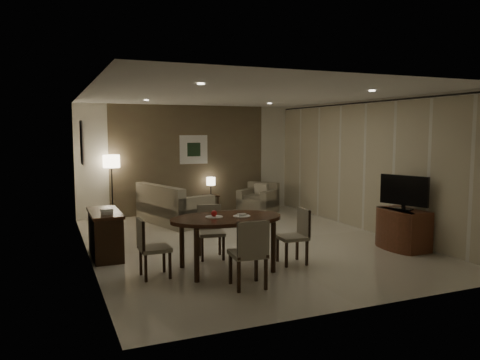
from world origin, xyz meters
name	(u,v)px	position (x,y,z in m)	size (l,w,h in m)	color
room_shell	(236,169)	(0.00, 0.40, 1.35)	(5.50, 7.00, 2.70)	beige
taupe_accent	(190,159)	(0.00, 3.48, 1.35)	(3.96, 0.03, 2.70)	brown
curtain_wall	(364,167)	(2.68, 0.00, 1.32)	(0.08, 6.70, 2.58)	beige
curtain_rod	(366,102)	(2.68, 0.00, 2.64)	(0.03, 0.03, 6.80)	black
art_back_frame	(194,150)	(0.10, 3.46, 1.60)	(0.72, 0.03, 0.72)	silver
art_back_canvas	(194,150)	(0.10, 3.44, 1.60)	(0.34, 0.01, 0.34)	black
art_left_frame	(82,143)	(-2.72, 1.20, 1.85)	(0.03, 0.60, 0.80)	silver
art_left_canvas	(83,143)	(-2.71, 1.20, 1.85)	(0.01, 0.46, 0.64)	gray
downlight_nl	(201,84)	(-1.40, -1.80, 2.69)	(0.10, 0.10, 0.01)	white
downlight_nr	(372,91)	(1.40, -1.80, 2.69)	(0.10, 0.10, 0.01)	white
downlight_fl	(146,100)	(-1.40, 1.80, 2.69)	(0.10, 0.10, 0.01)	white
downlight_fr	(270,103)	(1.40, 1.80, 2.69)	(0.10, 0.10, 0.01)	white
console_desk	(105,234)	(-2.49, 0.00, 0.38)	(0.48, 1.20, 0.75)	#3F2314
telephone	(107,211)	(-2.49, -0.30, 0.80)	(0.20, 0.14, 0.09)	white
tv_cabinet	(404,229)	(2.40, -1.50, 0.35)	(0.48, 0.90, 0.70)	brown
flat_tv	(404,191)	(2.38, -1.50, 1.02)	(0.06, 0.88, 0.60)	black
dining_table	(227,244)	(-0.91, -1.48, 0.40)	(1.70, 1.06, 0.80)	#3F2314
chair_near	(248,253)	(-0.93, -2.29, 0.46)	(0.45, 0.45, 0.92)	gray
chair_far	(211,232)	(-0.92, -0.78, 0.43)	(0.41, 0.41, 0.85)	gray
chair_left	(155,248)	(-1.97, -1.41, 0.42)	(0.41, 0.41, 0.85)	gray
chair_right	(292,237)	(0.15, -1.55, 0.43)	(0.41, 0.41, 0.86)	gray
plate_a	(214,217)	(-1.09, -1.43, 0.80)	(0.26, 0.26, 0.02)	white
plate_b	(242,216)	(-0.69, -1.53, 0.80)	(0.26, 0.26, 0.02)	white
fruit_apple	(214,213)	(-1.09, -1.43, 0.86)	(0.09, 0.09, 0.09)	red
napkin	(242,215)	(-0.69, -1.53, 0.83)	(0.12, 0.08, 0.03)	white
round_rug	(222,218)	(0.48, 2.46, 0.01)	(1.34, 1.34, 0.01)	#403B24
sofa	(174,204)	(-0.72, 2.33, 0.44)	(0.93, 1.87, 0.88)	gray
armchair	(258,198)	(1.59, 2.82, 0.37)	(0.84, 0.79, 0.75)	gray
side_table	(211,204)	(0.48, 3.25, 0.23)	(0.36, 0.36, 0.45)	black
table_lamp	(211,185)	(0.48, 3.25, 0.70)	(0.22, 0.22, 0.50)	#FFEAC1
floor_lamp	(112,188)	(-1.94, 3.26, 0.76)	(0.38, 0.38, 1.51)	#FFE5B7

